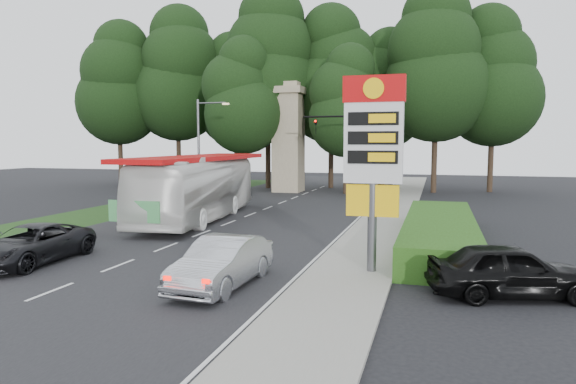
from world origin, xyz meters
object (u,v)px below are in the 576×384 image
(monument, at_px, (288,137))
(transit_bus, at_px, (198,188))
(sedan_silver, at_px, (222,263))
(streetlight_signs, at_px, (201,144))
(suv_charcoal, at_px, (30,244))
(traffic_signal_mast, at_px, (362,141))
(gas_station_pylon, at_px, (373,147))
(parked_car_black, at_px, (511,270))

(monument, distance_m, transit_bus, 18.49)
(monument, bearing_deg, sedan_silver, -77.55)
(streetlight_signs, distance_m, monument, 9.44)
(streetlight_signs, distance_m, suv_charcoal, 22.64)
(traffic_signal_mast, distance_m, transit_bus, 14.84)
(monument, height_order, sedan_silver, monument)
(traffic_signal_mast, relative_size, streetlight_signs, 0.90)
(monument, relative_size, suv_charcoal, 1.90)
(gas_station_pylon, bearing_deg, streetlight_signs, 128.96)
(monument, height_order, suv_charcoal, monument)
(transit_bus, relative_size, suv_charcoal, 2.59)
(streetlight_signs, height_order, monument, monument)
(gas_station_pylon, distance_m, streetlight_signs, 25.74)
(sedan_silver, bearing_deg, suv_charcoal, 176.77)
(streetlight_signs, relative_size, transit_bus, 0.59)
(traffic_signal_mast, height_order, transit_bus, traffic_signal_mast)
(sedan_silver, bearing_deg, monument, 105.30)
(streetlight_signs, xyz_separation_m, parked_car_black, (20.49, -21.55, -3.62))
(suv_charcoal, bearing_deg, parked_car_black, -0.03)
(transit_bus, distance_m, suv_charcoal, 11.95)
(traffic_signal_mast, height_order, streetlight_signs, streetlight_signs)
(streetlight_signs, bearing_deg, transit_bus, -65.27)
(sedan_silver, bearing_deg, gas_station_pylon, 36.63)
(traffic_signal_mast, bearing_deg, monument, 142.00)
(sedan_silver, height_order, suv_charcoal, sedan_silver)
(sedan_silver, xyz_separation_m, suv_charcoal, (-8.29, 0.88, -0.05))
(gas_station_pylon, xyz_separation_m, streetlight_signs, (-16.19, 20.01, -0.01))
(gas_station_pylon, xyz_separation_m, sedan_silver, (-4.37, -2.92, -3.66))
(suv_charcoal, bearing_deg, sedan_silver, -7.81)
(gas_station_pylon, bearing_deg, transit_bus, 139.53)
(gas_station_pylon, distance_m, monument, 30.17)
(monument, relative_size, transit_bus, 0.74)
(gas_station_pylon, height_order, suv_charcoal, gas_station_pylon)
(streetlight_signs, distance_m, parked_car_black, 29.96)
(gas_station_pylon, bearing_deg, parked_car_black, -19.68)
(streetlight_signs, bearing_deg, parked_car_black, -46.45)
(transit_bus, bearing_deg, suv_charcoal, -102.53)
(suv_charcoal, bearing_deg, monument, 85.50)
(gas_station_pylon, xyz_separation_m, suv_charcoal, (-12.66, -2.04, -3.71))
(streetlight_signs, xyz_separation_m, suv_charcoal, (3.53, -22.06, -3.71))
(streetlight_signs, bearing_deg, sedan_silver, -62.75)
(transit_bus, height_order, parked_car_black, transit_bus)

